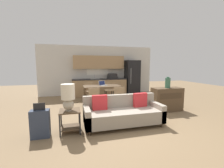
% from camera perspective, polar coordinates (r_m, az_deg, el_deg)
% --- Properties ---
extents(ground_plane, '(20.00, 20.00, 0.00)m').
position_cam_1_polar(ground_plane, '(4.34, 5.81, -14.95)').
color(ground_plane, '#7F6647').
extents(wall_back, '(6.40, 0.07, 2.70)m').
position_cam_1_polar(wall_back, '(8.52, -5.18, 5.21)').
color(wall_back, silver).
rests_on(wall_back, ground_plane).
extents(kitchen_counter, '(2.95, 0.65, 2.15)m').
position_cam_1_polar(kitchen_counter, '(8.26, -4.68, 1.62)').
color(kitchen_counter, tan).
rests_on(kitchen_counter, ground_plane).
extents(refrigerator, '(0.75, 0.71, 1.91)m').
position_cam_1_polar(refrigerator, '(8.69, 7.69, 2.59)').
color(refrigerator, black).
rests_on(refrigerator, ground_plane).
extents(dining_table, '(1.55, 0.85, 0.77)m').
position_cam_1_polar(dining_table, '(6.36, -3.84, -1.24)').
color(dining_table, brown).
rests_on(dining_table, ground_plane).
extents(couch, '(2.11, 0.80, 0.84)m').
position_cam_1_polar(couch, '(4.19, 4.07, -10.92)').
color(couch, '#3D2D1E').
rests_on(couch, ground_plane).
extents(side_table, '(0.49, 0.49, 0.55)m').
position_cam_1_polar(side_table, '(3.86, -15.69, -12.11)').
color(side_table, brown).
rests_on(side_table, ground_plane).
extents(table_lamp, '(0.32, 0.32, 0.64)m').
position_cam_1_polar(table_lamp, '(3.70, -16.39, -4.35)').
color(table_lamp, '#B2A893').
rests_on(table_lamp, side_table).
extents(credenza, '(1.08, 0.46, 0.84)m').
position_cam_1_polar(credenza, '(5.76, 20.17, -5.48)').
color(credenza, brown).
rests_on(credenza, ground_plane).
extents(vase, '(0.18, 0.18, 0.39)m').
position_cam_1_polar(vase, '(5.63, 20.47, 0.43)').
color(vase, '#336047').
rests_on(vase, credenza).
extents(dining_chair_far_right, '(0.43, 0.43, 0.83)m').
position_cam_1_polar(dining_chair_far_right, '(7.29, -1.21, -1.96)').
color(dining_chair_far_right, '#997A56').
rests_on(dining_chair_far_right, ground_plane).
extents(dining_chair_near_left, '(0.47, 0.47, 0.83)m').
position_cam_1_polar(dining_chair_near_left, '(5.54, -7.19, -4.91)').
color(dining_chair_near_left, '#997A56').
rests_on(dining_chair_near_left, ground_plane).
extents(dining_chair_near_right, '(0.46, 0.46, 0.83)m').
position_cam_1_polar(dining_chair_near_right, '(5.76, 2.53, -4.40)').
color(dining_chair_near_right, '#997A56').
rests_on(dining_chair_near_right, ground_plane).
extents(dining_chair_far_left, '(0.47, 0.47, 0.83)m').
position_cam_1_polar(dining_chair_far_left, '(7.06, -8.89, -2.35)').
color(dining_chair_far_left, '#997A56').
rests_on(dining_chair_far_left, ground_plane).
extents(laptop, '(0.39, 0.36, 0.20)m').
position_cam_1_polar(laptop, '(6.46, -3.54, -0.08)').
color(laptop, '#B7BABC').
rests_on(laptop, dining_table).
extents(suitcase, '(0.40, 0.22, 0.80)m').
position_cam_1_polar(suitcase, '(3.84, -25.65, -13.45)').
color(suitcase, '#2D384C').
rests_on(suitcase, ground_plane).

